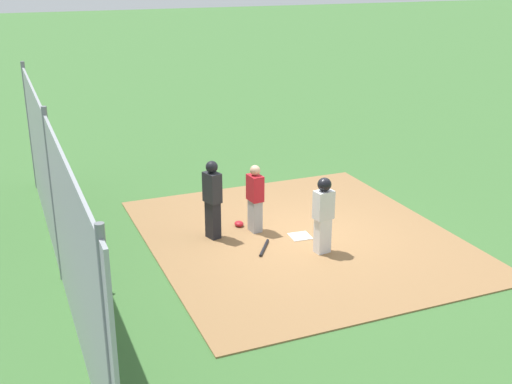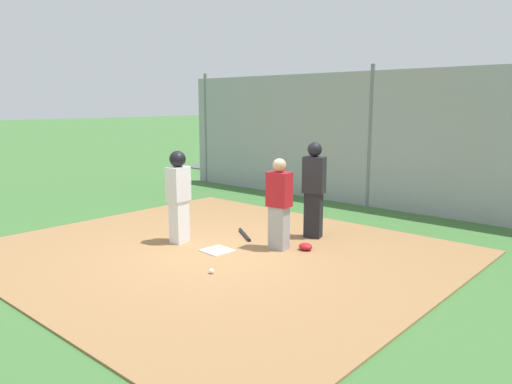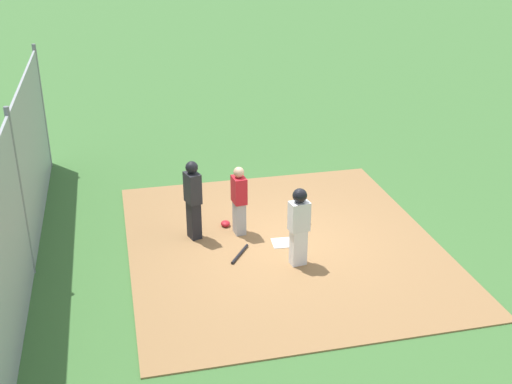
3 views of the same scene
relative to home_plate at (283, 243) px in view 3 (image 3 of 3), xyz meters
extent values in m
plane|color=#3D6B33|center=(0.00, 0.00, -0.04)|extent=(140.00, 140.00, 0.00)
cube|color=olive|center=(0.00, 0.00, -0.03)|extent=(7.20, 6.40, 0.03)
cube|color=white|center=(0.00, 0.00, 0.00)|extent=(0.47, 0.47, 0.02)
cube|color=#9E9EA3|center=(-0.68, -0.79, 0.36)|extent=(0.32, 0.25, 0.73)
cube|color=#B21923|center=(-0.68, -0.79, 1.01)|extent=(0.40, 0.30, 0.58)
sphere|color=tan|center=(-0.68, -0.79, 1.41)|extent=(0.23, 0.23, 0.23)
cube|color=black|center=(-0.69, -1.77, 0.40)|extent=(0.35, 0.30, 0.83)
cube|color=#232328|center=(-0.69, -1.77, 1.15)|extent=(0.44, 0.36, 0.66)
sphere|color=black|center=(-0.69, -1.77, 1.61)|extent=(0.26, 0.26, 0.26)
cube|color=silver|center=(0.88, 0.07, 0.37)|extent=(0.26, 0.33, 0.75)
cube|color=silver|center=(0.88, 0.07, 1.04)|extent=(0.31, 0.41, 0.59)
sphere|color=tan|center=(0.88, 0.07, 1.45)|extent=(0.23, 0.23, 0.23)
sphere|color=black|center=(0.88, 0.07, 1.47)|extent=(0.28, 0.28, 0.28)
cylinder|color=black|center=(0.29, -0.98, 0.02)|extent=(0.69, 0.50, 0.06)
ellipsoid|color=#B21923|center=(-1.06, -1.03, 0.05)|extent=(0.24, 0.20, 0.12)
sphere|color=white|center=(-0.72, 0.81, 0.03)|extent=(0.07, 0.07, 0.07)
cube|color=#93999E|center=(0.00, -5.04, 1.56)|extent=(12.00, 0.05, 3.20)
cylinder|color=slate|center=(-5.70, -5.04, 1.64)|extent=(0.10, 0.10, 3.35)
cylinder|color=slate|center=(0.00, -5.04, 1.64)|extent=(0.10, 0.10, 3.35)
camera|label=1|loc=(11.57, -5.83, 5.70)|focal=45.15mm
camera|label=2|loc=(-5.69, 5.43, 2.42)|focal=34.35mm
camera|label=3|loc=(11.46, -3.23, 6.48)|focal=44.95mm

